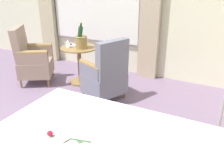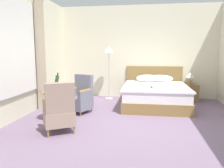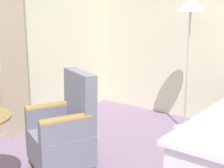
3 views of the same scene
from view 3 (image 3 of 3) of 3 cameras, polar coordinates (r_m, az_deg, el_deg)
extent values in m
cube|color=tan|center=(3.96, -18.36, 11.39)|extent=(0.10, 0.36, 2.92)
cylinder|color=beige|center=(4.30, 13.05, -7.98)|extent=(0.28, 0.28, 0.03)
cylinder|color=beige|center=(4.09, 13.60, 2.13)|extent=(0.03, 0.03, 1.51)
cone|color=silver|center=(4.03, 14.27, 14.26)|extent=(0.34, 0.34, 0.22)
cylinder|color=olive|center=(3.38, -14.42, -13.40)|extent=(0.04, 0.04, 0.10)
cylinder|color=olive|center=(3.50, -7.14, -12.10)|extent=(0.04, 0.04, 0.10)
cube|color=slate|center=(3.14, -9.42, -11.17)|extent=(0.72, 0.71, 0.30)
cube|color=slate|center=(3.06, -5.94, -2.96)|extent=(0.54, 0.33, 0.57)
cube|color=slate|center=(3.25, -11.31, -5.75)|extent=(0.27, 0.48, 0.19)
cylinder|color=olive|center=(3.22, -11.39, -4.16)|extent=(0.27, 0.48, 0.09)
cube|color=slate|center=(2.84, -8.38, -8.43)|extent=(0.27, 0.48, 0.19)
cylinder|color=olive|center=(2.81, -8.45, -6.63)|extent=(0.27, 0.48, 0.09)
camera|label=1|loc=(3.85, 54.68, 12.25)|focal=40.00mm
camera|label=2|loc=(3.42, -134.14, -8.59)|focal=35.00mm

